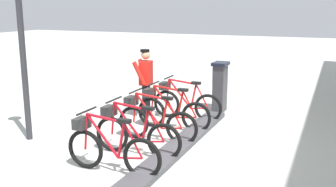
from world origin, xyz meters
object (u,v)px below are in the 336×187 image
worker_near_rack (146,81)px  lamp_post (20,24)px  bike_docked_0 (184,102)px  bike_docked_1 (170,110)px  payment_kiosk (220,86)px  bike_docked_4 (109,148)px  bike_docked_3 (134,132)px  bike_docked_2 (154,120)px

worker_near_rack → lamp_post: lamp_post is taller
bike_docked_0 → worker_near_rack: (0.93, 0.19, 0.48)m
bike_docked_1 → payment_kiosk: bearing=-106.7°
bike_docked_0 → bike_docked_4: (0.00, 3.37, 0.00)m
bike_docked_4 → bike_docked_0: bearing=-90.0°
lamp_post → worker_near_rack: bearing=-121.1°
bike_docked_4 → worker_near_rack: worker_near_rack is taller
bike_docked_3 → lamp_post: lamp_post is taller
payment_kiosk → lamp_post: bearing=51.1°
bike_docked_1 → bike_docked_3: size_ratio=1.00×
bike_docked_2 → bike_docked_4: size_ratio=1.00×
payment_kiosk → bike_docked_4: (0.57, 4.43, -0.24)m
payment_kiosk → lamp_post: size_ratio=0.37×
payment_kiosk → bike_docked_0: size_ratio=0.74×
bike_docked_3 → worker_near_rack: (0.93, -2.34, 0.48)m
payment_kiosk → bike_docked_2: size_ratio=0.74×
bike_docked_1 → lamp_post: size_ratio=0.49×
bike_docked_2 → worker_near_rack: (0.93, -1.50, 0.48)m
bike_docked_2 → payment_kiosk: bearing=-101.8°
bike_docked_1 → bike_docked_4: same height
bike_docked_2 → lamp_post: lamp_post is taller
bike_docked_2 → worker_near_rack: bearing=-58.3°
bike_docked_2 → bike_docked_3: same height
bike_docked_0 → bike_docked_1: size_ratio=1.00×
bike_docked_0 → bike_docked_1: same height
bike_docked_0 → bike_docked_1: (0.00, 0.84, 0.00)m
bike_docked_4 → lamp_post: (2.38, -0.76, 1.89)m
bike_docked_0 → bike_docked_3: size_ratio=1.00×
bike_docked_4 → lamp_post: 3.14m
bike_docked_0 → payment_kiosk: bearing=-118.3°
worker_near_rack → lamp_post: bearing=58.9°
bike_docked_0 → worker_near_rack: worker_near_rack is taller
payment_kiosk → bike_docked_3: size_ratio=0.74×
bike_docked_2 → bike_docked_3: 0.84m
bike_docked_2 → lamp_post: (2.38, 0.92, 1.89)m
payment_kiosk → bike_docked_1: size_ratio=0.74×
bike_docked_2 → worker_near_rack: size_ratio=1.04×
bike_docked_0 → bike_docked_4: size_ratio=1.00×
payment_kiosk → lamp_post: (2.95, 3.66, 1.65)m
bike_docked_0 → lamp_post: bearing=47.6°
payment_kiosk → bike_docked_4: bearing=82.6°
bike_docked_0 → bike_docked_3: bearing=90.0°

